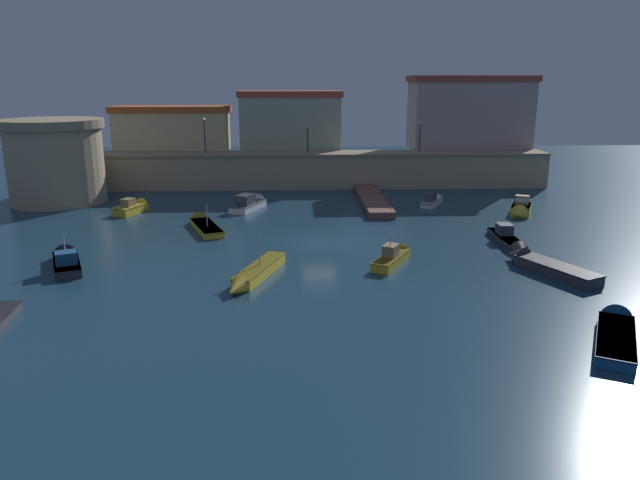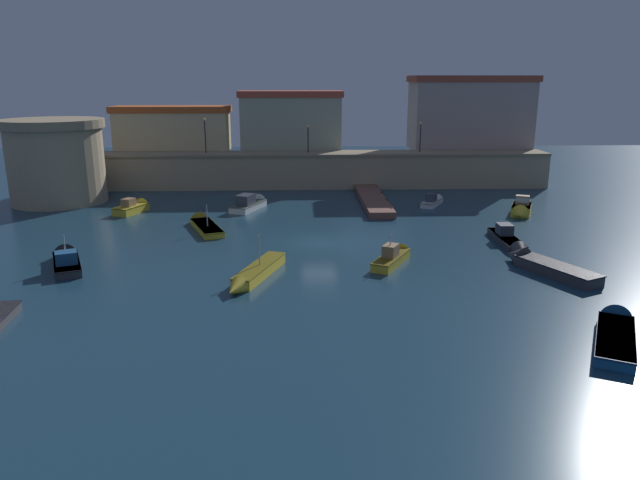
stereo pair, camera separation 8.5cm
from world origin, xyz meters
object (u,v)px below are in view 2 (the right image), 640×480
object	(u,v)px
moored_boat_3	(135,207)
moored_boat_5	(203,224)
moored_boat_7	(521,210)
moored_boat_11	(511,241)
moored_boat_1	(434,200)
moored_boat_10	(254,274)
moored_boat_8	(616,329)
moored_boat_4	(395,256)
mooring_buoy_0	(239,291)
moored_boat_0	(543,265)
moored_boat_6	(66,259)
fortress_tower	(56,161)
quay_lamp_1	(308,134)
moored_boat_2	(252,203)
quay_lamp_0	(205,130)
quay_lamp_2	(421,132)

from	to	relation	value
moored_boat_3	moored_boat_5	world-z (taller)	moored_boat_5
moored_boat_7	moored_boat_11	size ratio (longest dim) A/B	0.67
moored_boat_1	moored_boat_10	bearing A→B (deg)	172.47
moored_boat_1	moored_boat_8	world-z (taller)	moored_boat_1
moored_boat_3	moored_boat_7	world-z (taller)	moored_boat_7
moored_boat_4	mooring_buoy_0	distance (m)	10.98
moored_boat_0	moored_boat_4	distance (m)	9.17
moored_boat_6	fortress_tower	bearing A→B (deg)	-1.04
moored_boat_1	moored_boat_4	bearing A→B (deg)	-171.67
quay_lamp_1	moored_boat_1	size ratio (longest dim) A/B	0.63
moored_boat_2	moored_boat_7	world-z (taller)	moored_boat_7
fortress_tower	moored_boat_4	world-z (taller)	fortress_tower
fortress_tower	quay_lamp_1	xyz separation A→B (m)	(24.09, 7.43, 1.82)
moored_boat_8	mooring_buoy_0	size ratio (longest dim) A/B	10.79
moored_boat_0	moored_boat_6	size ratio (longest dim) A/B	1.08
moored_boat_6	moored_boat_5	bearing A→B (deg)	-59.75
moored_boat_0	moored_boat_8	xyz separation A→B (m)	(-0.44, -9.47, -0.09)
quay_lamp_0	moored_boat_4	bearing A→B (deg)	-59.81
quay_lamp_0	quay_lamp_1	distance (m)	11.05
quay_lamp_0	moored_boat_2	xyz separation A→B (m)	(5.65, -10.74, -5.79)
moored_boat_7	moored_boat_4	bearing A→B (deg)	-21.16
moored_boat_11	mooring_buoy_0	distance (m)	20.40
moored_boat_10	fortress_tower	bearing A→B (deg)	-120.17
fortress_tower	moored_boat_3	size ratio (longest dim) A/B	2.09
moored_boat_7	moored_boat_8	xyz separation A→B (m)	(-4.76, -24.86, -0.22)
moored_boat_11	quay_lamp_0	bearing A→B (deg)	-132.31
moored_boat_1	moored_boat_7	size ratio (longest dim) A/B	1.03
quay_lamp_2	moored_boat_6	distance (m)	39.91
moored_boat_0	moored_boat_2	world-z (taller)	moored_boat_2
moored_boat_8	moored_boat_6	bearing A→B (deg)	96.28
quay_lamp_1	moored_boat_3	distance (m)	20.54
moored_boat_3	moored_boat_6	world-z (taller)	moored_boat_6
moored_boat_5	moored_boat_6	size ratio (longest dim) A/B	1.11
moored_boat_3	mooring_buoy_0	xyz separation A→B (m)	(11.27, -21.05, -0.44)
moored_boat_10	moored_boat_5	bearing A→B (deg)	-139.97
moored_boat_1	quay_lamp_0	bearing A→B (deg)	95.45
moored_boat_1	quay_lamp_2	bearing A→B (deg)	25.81
fortress_tower	moored_boat_8	bearing A→B (deg)	-40.47
quay_lamp_2	moored_boat_0	world-z (taller)	quay_lamp_2
mooring_buoy_0	quay_lamp_0	bearing A→B (deg)	101.21
moored_boat_0	moored_boat_5	world-z (taller)	moored_boat_5
moored_boat_1	moored_boat_6	size ratio (longest dim) A/B	0.74
quay_lamp_1	moored_boat_2	xyz separation A→B (m)	(-5.39, -10.74, -5.37)
moored_boat_2	moored_boat_10	world-z (taller)	moored_boat_10
moored_boat_3	moored_boat_8	xyz separation A→B (m)	(29.32, -27.54, -0.16)
mooring_buoy_0	moored_boat_1	bearing A→B (deg)	55.18
quay_lamp_0	moored_boat_3	distance (m)	14.15
quay_lamp_0	quay_lamp_2	bearing A→B (deg)	-0.00
quay_lamp_1	moored_boat_10	size ratio (longest dim) A/B	0.42
quay_lamp_1	moored_boat_8	size ratio (longest dim) A/B	0.44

